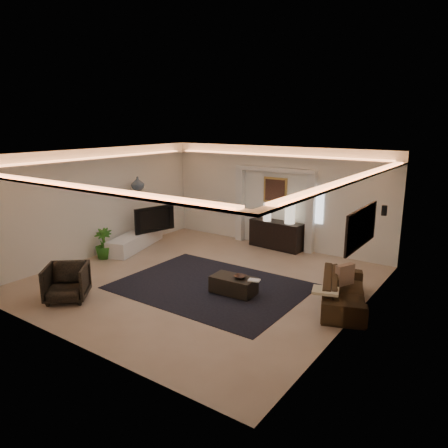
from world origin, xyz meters
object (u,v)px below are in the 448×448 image
Objects in this scene: coffee_table at (233,285)px; armchair at (67,283)px; sofa at (344,291)px; console at (276,235)px.

armchair is (-2.63, -2.21, 0.17)m from coffee_table.
sofa is 2.51× the size of armchair.
sofa reaches higher than coffee_table.
coffee_table is (-2.11, -0.80, -0.10)m from sofa.
coffee_table is at bearing -0.05° from armchair.
console is at bearing 27.44° from sofa.
console is at bearing 32.53° from armchair.
console is at bearing 100.30° from coffee_table.
coffee_table is 3.44m from armchair.
coffee_table is 1.14× the size of armchair.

